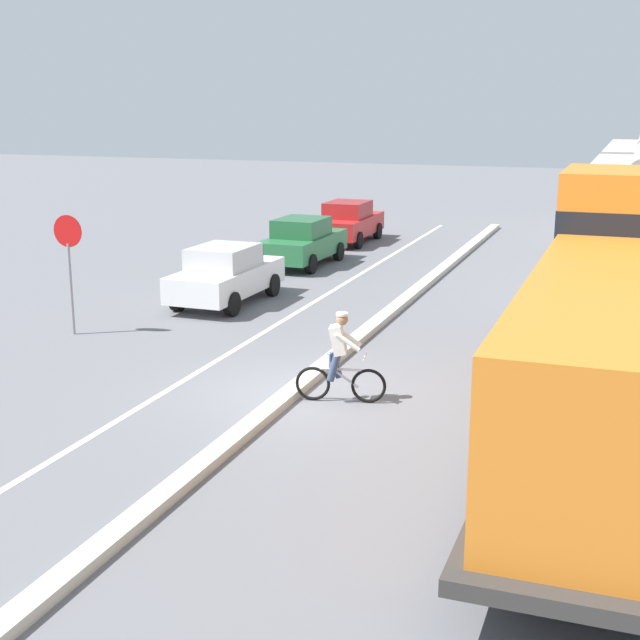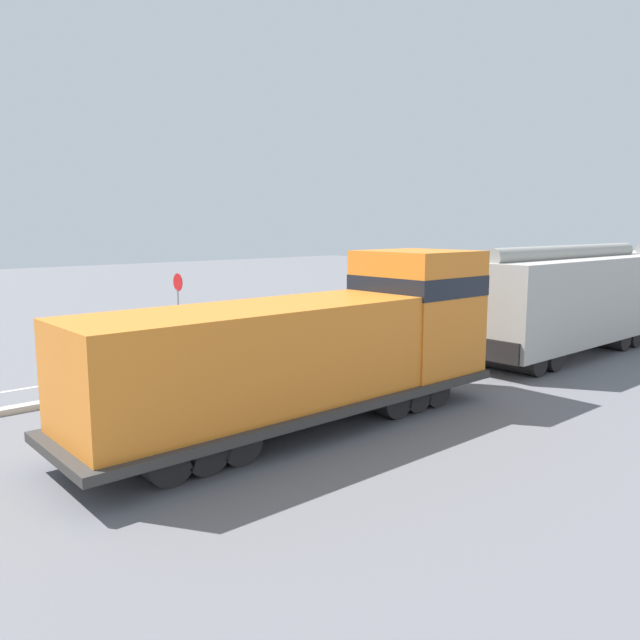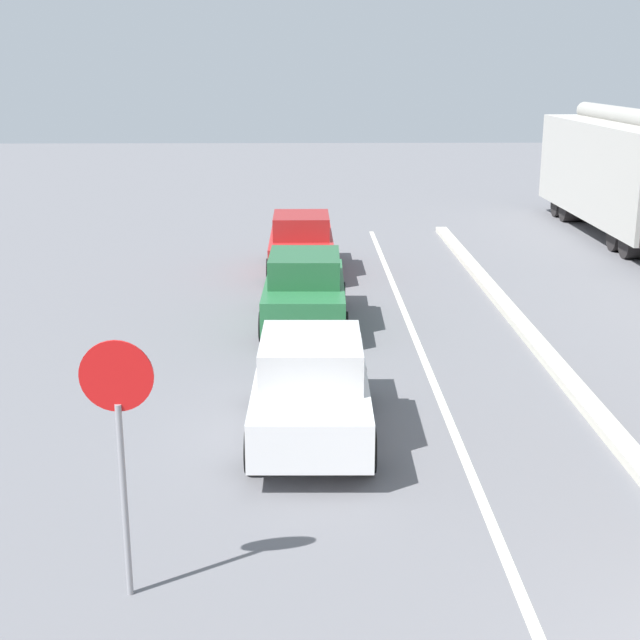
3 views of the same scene
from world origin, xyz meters
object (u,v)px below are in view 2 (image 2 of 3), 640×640
parked_car_white (286,317)px  stop_sign (178,293)px  locomotive (323,351)px  parked_car_green (378,305)px  cyclist (227,357)px  hopper_car_lead (565,301)px  parked_car_red (440,298)px

parked_car_white → stop_sign: size_ratio=1.47×
locomotive → parked_car_white: 12.76m
parked_car_green → cyclist: 14.05m
parked_car_green → stop_sign: stop_sign is taller
cyclist → stop_sign: (-7.60, 2.48, 1.21)m
locomotive → stop_sign: locomotive is taller
parked_car_green → stop_sign: bearing=-100.5°
cyclist → parked_car_green: bearing=113.8°
hopper_car_lead → parked_car_white: bearing=-154.4°
locomotive → cyclist: 5.08m
parked_car_red → parked_car_green: bearing=-89.1°
hopper_car_lead → cyclist: (-4.98, -11.80, -1.26)m
parked_car_red → stop_sign: stop_sign is taller
hopper_car_lead → parked_car_white: (-10.57, -5.07, -1.26)m
hopper_car_lead → cyclist: size_ratio=6.18×
parked_car_green → cyclist: bearing=-66.2°
parked_car_white → parked_car_green: 6.12m
locomotive → parked_car_green: bearing=128.9°
cyclist → stop_sign: 8.08m
parked_car_white → parked_car_red: same height
parked_car_white → cyclist: bearing=-50.3°
hopper_car_lead → parked_car_green: size_ratio=2.50×
parked_car_green → cyclist: (5.68, -12.86, 0.00)m
parked_car_white → locomotive: bearing=-33.9°
hopper_car_lead → parked_car_white: 11.79m
cyclist → stop_sign: bearing=161.9°
parked_car_white → cyclist: size_ratio=2.47×
cyclist → locomotive: bearing=-4.1°
parked_car_white → hopper_car_lead: bearing=25.6°
hopper_car_lead → cyclist: 12.87m
locomotive → hopper_car_lead: size_ratio=1.10×
stop_sign → parked_car_white: bearing=64.8°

